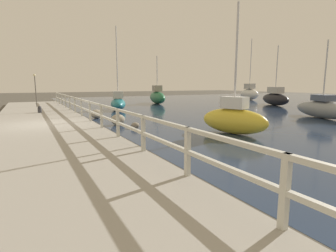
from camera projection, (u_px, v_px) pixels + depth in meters
name	position (u px, v px, depth m)	size (l,w,h in m)	color
ground_plane	(44.00, 129.00, 12.50)	(120.00, 120.00, 0.00)	#4C473D
dock_walkway	(44.00, 126.00, 12.49)	(4.56, 36.00, 0.23)	#9E998E
railing	(90.00, 108.00, 13.38)	(0.10, 32.50, 1.02)	beige
boulder_mid_strip	(135.00, 125.00, 12.54)	(0.40, 0.36, 0.30)	slate
boulder_downstream	(118.00, 120.00, 13.67)	(0.74, 0.67, 0.56)	gray
boulder_upstream	(97.00, 114.00, 16.26)	(0.74, 0.66, 0.55)	gray
mooring_bollard	(40.00, 109.00, 17.38)	(0.24, 0.24, 0.46)	#333338
dock_lamp	(35.00, 85.00, 21.80)	(0.21, 0.21, 2.71)	#514C47
sailboat_white	(249.00, 93.00, 35.58)	(1.58, 3.32, 8.07)	white
sailboat_black	(275.00, 98.00, 26.32)	(2.89, 4.91, 5.84)	black
sailboat_gray	(322.00, 109.00, 16.36)	(2.48, 4.64, 4.75)	gray
sailboat_teal	(118.00, 103.00, 21.72)	(2.22, 3.88, 6.67)	#1E707A
sailboat_yellow	(234.00, 119.00, 11.14)	(1.91, 3.15, 5.35)	gold
sailboat_green	(157.00, 97.00, 28.40)	(2.23, 5.21, 5.08)	#236B42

